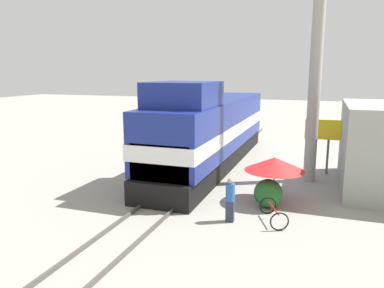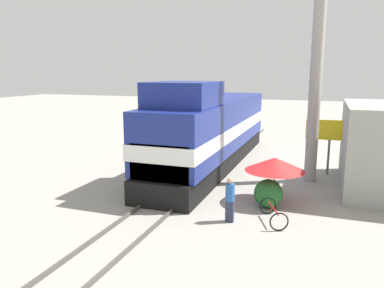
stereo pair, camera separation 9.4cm
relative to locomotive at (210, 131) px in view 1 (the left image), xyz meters
The scene contains 10 objects.
ground_plane 5.13m from the locomotive, 90.00° to the right, with size 120.00×120.00×0.00m, color gray.
rail_near 5.15m from the locomotive, 98.73° to the right, with size 0.08×39.26×0.15m, color #4C4742.
rail_far 5.15m from the locomotive, 81.27° to the right, with size 0.08×39.26×0.15m, color #4C4742.
locomotive is the anchor object (origin of this frame).
utility_pole 6.70m from the locomotive, 10.72° to the right, with size 1.80×0.59×11.03m.
vendor_umbrella 6.65m from the locomotive, 49.05° to the right, with size 2.53×2.53×1.98m.
billboard_sign 6.54m from the locomotive, ahead, with size 2.51×0.12×2.99m.
shrub_cluster 7.23m from the locomotive, 53.40° to the right, with size 1.19×1.19×1.19m, color #236028.
person_bystander 8.37m from the locomotive, 68.07° to the right, with size 0.34×0.34×1.70m.
bicycle 8.73m from the locomotive, 57.21° to the right, with size 1.26×1.78×0.68m.
Camera 1 is at (6.14, -15.93, 5.52)m, focal length 35.00 mm.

